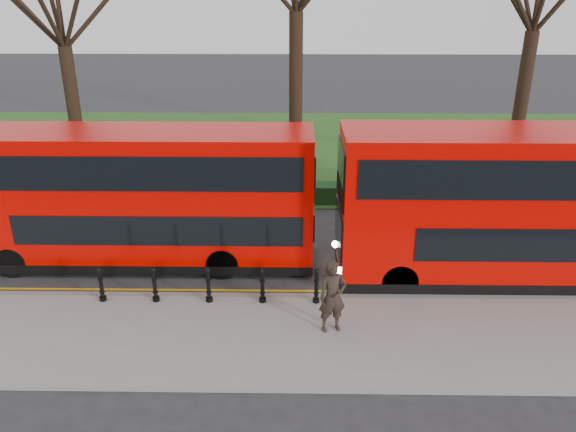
{
  "coord_description": "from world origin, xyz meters",
  "views": [
    {
      "loc": [
        2.04,
        -15.02,
        8.45
      ],
      "look_at": [
        1.8,
        0.5,
        2.0
      ],
      "focal_mm": 35.0,
      "sensor_mm": 36.0,
      "label": 1
    }
  ],
  "objects_px": {
    "bollard_row": "(208,286)",
    "bus_rear": "(537,208)",
    "bus_lead": "(139,199)",
    "pedestrian": "(333,296)"
  },
  "relations": [
    {
      "from": "bollard_row",
      "to": "bus_rear",
      "type": "relative_size",
      "value": 0.53
    },
    {
      "from": "bus_lead",
      "to": "bus_rear",
      "type": "bearing_deg",
      "value": -4.65
    },
    {
      "from": "bollard_row",
      "to": "bus_rear",
      "type": "xyz_separation_m",
      "value": [
        9.53,
        1.76,
        1.68
      ]
    },
    {
      "from": "bus_lead",
      "to": "bus_rear",
      "type": "height_order",
      "value": "bus_rear"
    },
    {
      "from": "pedestrian",
      "to": "bus_rear",
      "type": "bearing_deg",
      "value": 11.94
    },
    {
      "from": "pedestrian",
      "to": "bus_lead",
      "type": "bearing_deg",
      "value": 130.34
    },
    {
      "from": "bollard_row",
      "to": "bus_lead",
      "type": "distance_m",
      "value": 4.02
    },
    {
      "from": "bus_lead",
      "to": "pedestrian",
      "type": "xyz_separation_m",
      "value": [
        5.87,
        -4.09,
        -1.06
      ]
    },
    {
      "from": "bollard_row",
      "to": "pedestrian",
      "type": "xyz_separation_m",
      "value": [
        3.37,
        -1.34,
        0.48
      ]
    },
    {
      "from": "bus_rear",
      "to": "pedestrian",
      "type": "distance_m",
      "value": 7.01
    }
  ]
}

